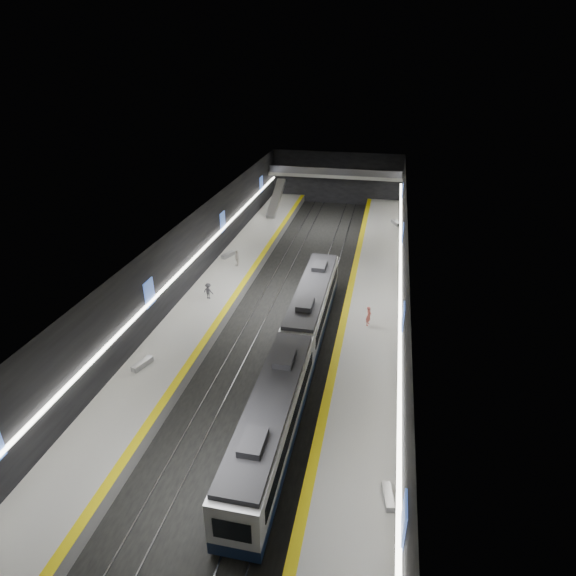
% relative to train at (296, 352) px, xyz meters
% --- Properties ---
extents(ground, '(70.00, 70.00, 0.00)m').
position_rel_train_xyz_m(ground, '(-2.50, 10.38, -2.20)').
color(ground, black).
rests_on(ground, ground).
extents(ceiling, '(20.00, 70.00, 0.04)m').
position_rel_train_xyz_m(ceiling, '(-2.50, 10.38, 5.80)').
color(ceiling, beige).
rests_on(ceiling, wall_left).
extents(wall_left, '(0.04, 70.00, 8.00)m').
position_rel_train_xyz_m(wall_left, '(-12.50, 10.38, 1.80)').
color(wall_left, black).
rests_on(wall_left, ground).
extents(wall_right, '(0.04, 70.00, 8.00)m').
position_rel_train_xyz_m(wall_right, '(7.50, 10.38, 1.80)').
color(wall_right, black).
rests_on(wall_right, ground).
extents(wall_back, '(20.00, 0.04, 8.00)m').
position_rel_train_xyz_m(wall_back, '(-2.50, 45.38, 1.80)').
color(wall_back, black).
rests_on(wall_back, ground).
extents(platform_left, '(5.00, 70.00, 1.00)m').
position_rel_train_xyz_m(platform_left, '(-10.00, 10.38, -1.70)').
color(platform_left, slate).
rests_on(platform_left, ground).
extents(tile_surface_left, '(5.00, 70.00, 0.02)m').
position_rel_train_xyz_m(tile_surface_left, '(-10.00, 10.38, -1.19)').
color(tile_surface_left, '#B7B7B2').
rests_on(tile_surface_left, platform_left).
extents(tactile_strip_left, '(0.60, 70.00, 0.02)m').
position_rel_train_xyz_m(tactile_strip_left, '(-7.80, 10.38, -1.18)').
color(tactile_strip_left, yellow).
rests_on(tactile_strip_left, platform_left).
extents(platform_right, '(5.00, 70.00, 1.00)m').
position_rel_train_xyz_m(platform_right, '(5.00, 10.38, -1.70)').
color(platform_right, slate).
rests_on(platform_right, ground).
extents(tile_surface_right, '(5.00, 70.00, 0.02)m').
position_rel_train_xyz_m(tile_surface_right, '(5.00, 10.38, -1.19)').
color(tile_surface_right, '#B7B7B2').
rests_on(tile_surface_right, platform_right).
extents(tactile_strip_right, '(0.60, 70.00, 0.02)m').
position_rel_train_xyz_m(tactile_strip_right, '(2.80, 10.38, -1.18)').
color(tactile_strip_right, yellow).
rests_on(tactile_strip_right, platform_right).
extents(rails, '(6.52, 70.00, 0.12)m').
position_rel_train_xyz_m(rails, '(-2.50, 10.38, -2.14)').
color(rails, gray).
rests_on(rails, ground).
extents(train, '(2.69, 30.05, 3.60)m').
position_rel_train_xyz_m(train, '(0.00, 0.00, 0.00)').
color(train, '#0F1C38').
rests_on(train, ground).
extents(ad_posters, '(19.94, 53.50, 2.20)m').
position_rel_train_xyz_m(ad_posters, '(-2.50, 11.38, 2.30)').
color(ad_posters, '#4063C2').
rests_on(ad_posters, wall_left).
extents(cove_light_left, '(0.25, 68.60, 0.12)m').
position_rel_train_xyz_m(cove_light_left, '(-12.30, 10.38, 1.60)').
color(cove_light_left, white).
rests_on(cove_light_left, wall_left).
extents(cove_light_right, '(0.25, 68.60, 0.12)m').
position_rel_train_xyz_m(cove_light_right, '(7.30, 10.38, 1.60)').
color(cove_light_right, white).
rests_on(cove_light_right, wall_right).
extents(mezzanine_bridge, '(20.00, 3.00, 1.50)m').
position_rel_train_xyz_m(mezzanine_bridge, '(-2.50, 43.30, 2.84)').
color(mezzanine_bridge, gray).
rests_on(mezzanine_bridge, wall_left).
extents(escalator, '(1.20, 7.50, 3.92)m').
position_rel_train_xyz_m(escalator, '(-10.00, 36.38, 0.70)').
color(escalator, '#99999E').
rests_on(escalator, platform_left).
extents(bench_left_near, '(1.03, 1.88, 0.44)m').
position_rel_train_xyz_m(bench_left_near, '(-11.01, -2.51, -0.97)').
color(bench_left_near, '#99999E').
rests_on(bench_left_near, platform_left).
extents(bench_left_far, '(1.14, 1.90, 0.45)m').
position_rel_train_xyz_m(bench_left_far, '(-11.41, 18.69, -0.97)').
color(bench_left_far, '#99999E').
rests_on(bench_left_far, platform_left).
extents(bench_right_near, '(0.75, 1.71, 0.40)m').
position_rel_train_xyz_m(bench_right_near, '(6.99, -10.63, -0.99)').
color(bench_right_near, '#99999E').
rests_on(bench_right_near, platform_right).
extents(bench_right_far, '(1.32, 2.01, 0.48)m').
position_rel_train_xyz_m(bench_right_far, '(6.91, 33.84, -0.96)').
color(bench_right_far, '#99999E').
rests_on(bench_right_far, platform_right).
extents(passenger_right_a, '(0.56, 0.71, 1.72)m').
position_rel_train_xyz_m(passenger_right_a, '(4.90, 6.93, -0.34)').
color(passenger_right_a, '#C9584B').
rests_on(passenger_right_a, platform_right).
extents(passenger_left_a, '(0.53, 1.08, 1.78)m').
position_rel_train_xyz_m(passenger_left_a, '(-9.65, 16.53, -0.30)').
color(passenger_left_a, '#BAB2AA').
rests_on(passenger_left_a, platform_left).
extents(passenger_left_b, '(1.11, 0.79, 1.55)m').
position_rel_train_xyz_m(passenger_left_b, '(-10.01, 8.71, -0.42)').
color(passenger_left_b, '#3A3940').
rests_on(passenger_left_b, platform_left).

